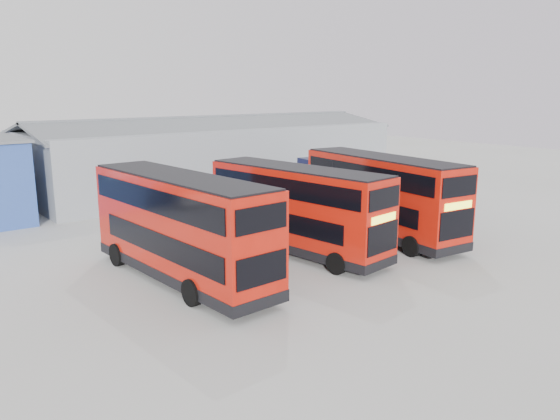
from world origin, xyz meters
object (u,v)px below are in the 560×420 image
(double_decker_left, at_px, (181,229))
(single_decker_blue, at_px, (357,188))
(double_decker_centre, at_px, (297,211))
(maintenance_shed, at_px, (215,155))
(double_decker_right, at_px, (381,197))

(double_decker_left, relative_size, single_decker_blue, 0.95)
(double_decker_left, bearing_deg, double_decker_centre, 177.94)
(single_decker_blue, bearing_deg, double_decker_centre, 36.07)
(maintenance_shed, relative_size, double_decker_left, 2.81)
(double_decker_centre, relative_size, double_decker_right, 0.96)
(maintenance_shed, relative_size, double_decker_right, 2.83)
(double_decker_left, relative_size, double_decker_right, 1.01)
(double_decker_right, bearing_deg, single_decker_blue, 61.52)
(maintenance_shed, distance_m, single_decker_blue, 14.74)
(double_decker_centre, bearing_deg, maintenance_shed, 62.72)
(maintenance_shed, height_order, single_decker_blue, maintenance_shed)
(double_decker_left, distance_m, double_decker_right, 12.02)
(maintenance_shed, bearing_deg, double_decker_centre, -110.84)
(double_decker_centre, bearing_deg, double_decker_left, 174.16)
(maintenance_shed, distance_m, double_decker_left, 24.08)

